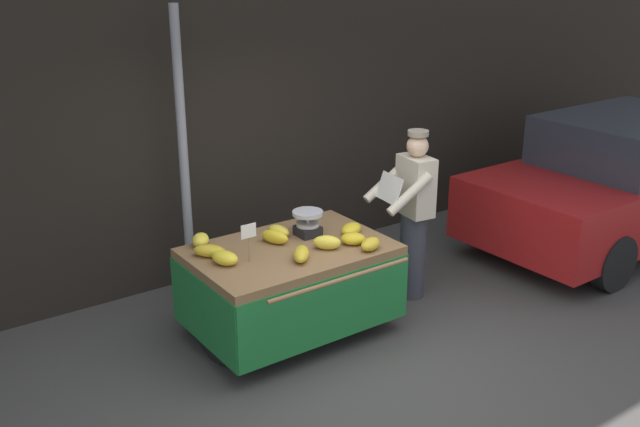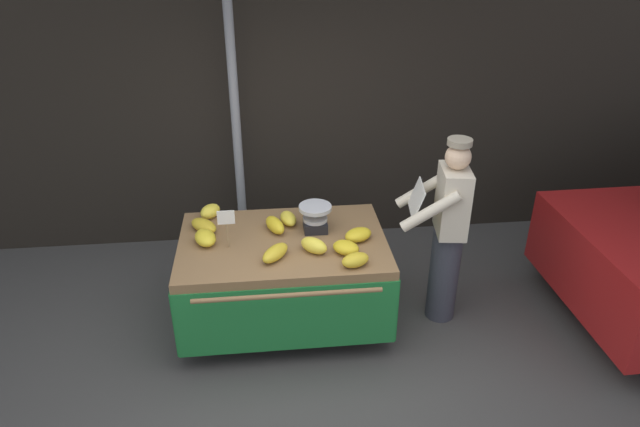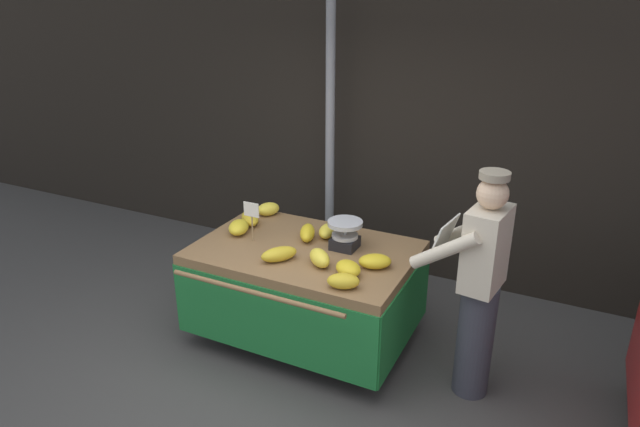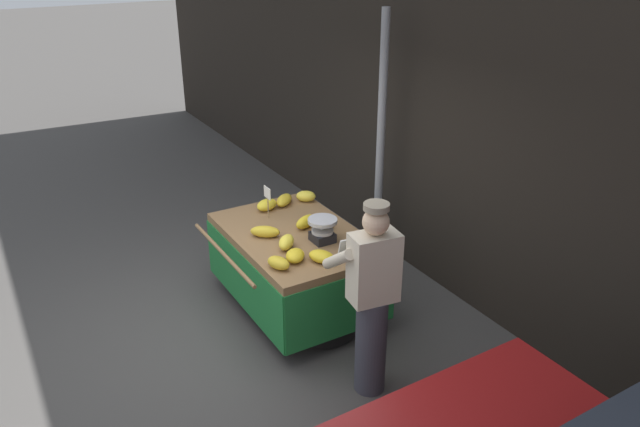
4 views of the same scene
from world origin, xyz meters
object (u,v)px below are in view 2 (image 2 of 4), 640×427
Objects in this scene: banana_bunch_0 at (205,238)px; banana_bunch_3 at (355,260)px; banana_bunch_9 at (275,225)px; banana_bunch_5 at (346,248)px; banana_bunch_7 at (275,253)px; banana_cart at (283,262)px; vendor_person at (447,232)px; weighing_scale at (315,218)px; street_pole at (236,126)px; banana_bunch_2 at (204,226)px; banana_bunch_8 at (210,211)px; banana_bunch_6 at (358,235)px; banana_bunch_1 at (314,246)px; price_sign at (226,221)px; banana_bunch_4 at (288,219)px.

banana_bunch_0 is 1.07× the size of banana_bunch_3.
banana_bunch_5 is at bearing -37.22° from banana_bunch_9.
banana_bunch_7 reaches higher than banana_bunch_5.
vendor_person is (1.40, -0.06, 0.24)m from banana_cart.
weighing_scale is 0.94m from banana_bunch_0.
banana_cart is at bearing 177.72° from vendor_person.
vendor_person reaches higher than weighing_scale.
weighing_scale is 0.97× the size of banana_bunch_7.
street_pole reaches higher than vendor_person.
banana_bunch_8 is at bearing 80.85° from banana_bunch_2.
banana_cart is 0.83m from banana_bunch_8.
vendor_person is at bearing 8.93° from banana_bunch_7.
banana_bunch_2 is 1.15× the size of banana_bunch_6.
banana_bunch_8 is at bearing 141.52° from banana_bunch_3.
banana_cart is 0.47m from weighing_scale.
banana_bunch_1 reaches higher than banana_bunch_9.
banana_cart is at bearing -18.87° from banana_bunch_2.
street_pole is 10.23× the size of weighing_scale.
banana_bunch_6 is at bearing 0.12° from price_sign.
banana_bunch_2 reaches higher than banana_bunch_4.
street_pole is at bearing 114.11° from banana_bunch_4.
price_sign reaches higher than banana_bunch_6.
banana_bunch_3 is at bearing -155.09° from vendor_person.
banana_bunch_3 is at bearing -61.89° from street_pole.
banana_bunch_7 is at bearing -27.47° from banana_bunch_0.
banana_bunch_1 is at bearing -12.15° from price_sign.
vendor_person is (2.04, -0.06, -0.03)m from banana_bunch_0.
banana_bunch_8 is at bearing 156.60° from banana_bunch_6.
banana_bunch_9 is at bearing -6.65° from banana_bunch_2.
banana_bunch_0 is at bearing 179.33° from banana_cart.
banana_bunch_4 is 0.81× the size of banana_bunch_7.
price_sign reaches higher than banana_bunch_8.
street_pole reaches higher than banana_cart.
street_pole is 9.91× the size of banana_bunch_7.
banana_bunch_0 is 0.47m from banana_bunch_8.
banana_bunch_8 is at bearing 164.31° from banana_bunch_4.
banana_bunch_1 is at bearing -14.45° from banana_bunch_0.
banana_bunch_3 is 0.86m from banana_bunch_9.
banana_bunch_2 is at bearing -99.15° from banana_bunch_8.
banana_bunch_0 is 0.64m from banana_bunch_7.
banana_bunch_1 is (-0.05, -0.36, -0.06)m from weighing_scale.
weighing_scale is at bearing 26.26° from banana_cart.
banana_bunch_3 is at bearing -21.15° from price_sign.
price_sign is 1.18× the size of banana_bunch_7.
banana_bunch_2 is 0.25m from banana_bunch_8.
vendor_person is (2.03, -0.53, -0.04)m from banana_bunch_8.
banana_bunch_1 is 0.38m from banana_bunch_3.
street_pole reaches higher than banana_bunch_5.
price_sign is 0.42m from banana_bunch_2.
weighing_scale is at bearing -5.05° from banana_bunch_2.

